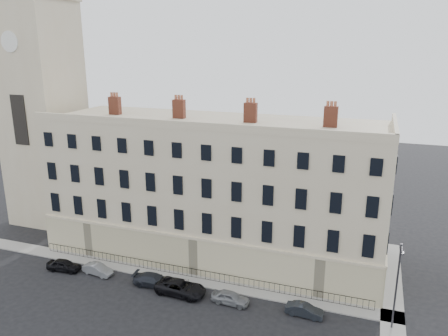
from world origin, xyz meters
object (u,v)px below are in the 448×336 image
(streetlamp, at_px, (397,284))
(car_e, at_px, (230,298))
(car_d, at_px, (181,288))
(car_f, at_px, (304,310))
(car_c, at_px, (154,280))
(car_a, at_px, (64,265))
(car_b, at_px, (98,269))

(streetlamp, bearing_deg, car_e, -174.74)
(car_d, xyz_separation_m, streetlamp, (18.67, 0.94, 3.57))
(car_f, relative_size, streetlamp, 0.43)
(car_c, distance_m, car_d, 3.11)
(car_d, relative_size, car_f, 1.48)
(streetlamp, bearing_deg, car_f, -174.32)
(car_e, height_order, car_f, car_e)
(car_a, bearing_deg, car_b, -88.39)
(car_d, height_order, streetlamp, streetlamp)
(car_c, xyz_separation_m, car_f, (14.62, -0.05, -0.07))
(car_a, relative_size, streetlamp, 0.46)
(car_d, relative_size, streetlamp, 0.63)
(streetlamp, bearing_deg, car_b, -177.54)
(car_a, relative_size, car_c, 0.85)
(car_b, bearing_deg, car_f, -83.37)
(car_f, xyz_separation_m, streetlamp, (7.12, 0.50, 3.71))
(car_d, height_order, car_f, car_d)
(car_e, bearing_deg, streetlamp, -83.75)
(car_b, xyz_separation_m, car_d, (9.56, -0.56, 0.13))
(car_e, relative_size, car_f, 1.07)
(car_d, bearing_deg, car_a, 92.34)
(car_d, distance_m, car_f, 11.56)
(car_c, bearing_deg, car_f, -95.10)
(car_c, distance_m, car_f, 14.62)
(car_c, bearing_deg, car_e, -97.88)
(car_f, bearing_deg, car_a, 93.71)
(car_e, bearing_deg, car_c, 89.71)
(car_c, height_order, car_d, car_d)
(car_c, relative_size, car_e, 1.19)
(car_a, bearing_deg, streetlamp, -94.45)
(car_a, distance_m, car_d, 13.35)
(car_d, bearing_deg, car_f, -85.21)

